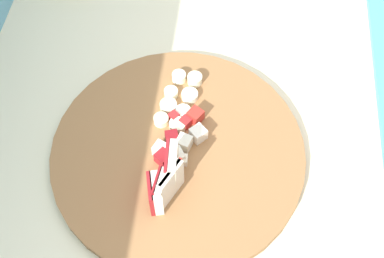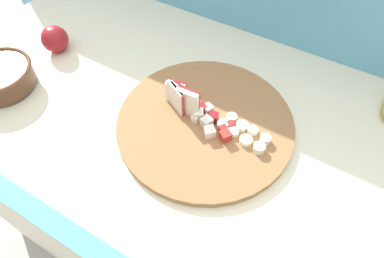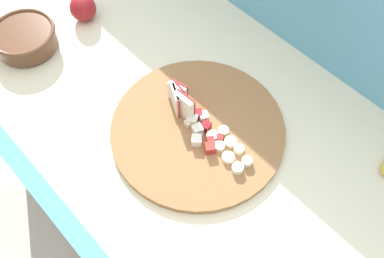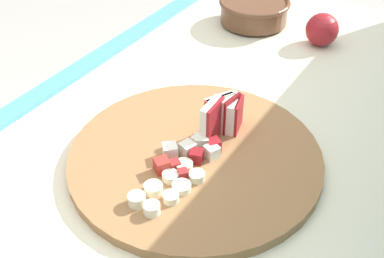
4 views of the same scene
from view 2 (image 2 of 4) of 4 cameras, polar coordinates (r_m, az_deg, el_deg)
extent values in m
plane|color=#B2ADA3|center=(1.50, 4.35, -21.41)|extent=(10.00, 10.00, 0.00)
cube|color=beige|center=(1.09, 5.79, -15.33)|extent=(1.60, 0.71, 0.87)
cube|color=#5BA3C1|center=(1.09, 15.86, 6.35)|extent=(2.40, 0.04, 1.36)
cylinder|color=olive|center=(0.71, 2.21, 0.87)|extent=(0.39, 0.39, 0.02)
cube|color=#B22D23|center=(0.71, -2.38, 5.54)|extent=(0.05, 0.03, 0.06)
cube|color=white|center=(0.71, -2.80, 5.34)|extent=(0.05, 0.03, 0.06)
cube|color=maroon|center=(0.72, -2.64, 6.46)|extent=(0.04, 0.01, 0.06)
cube|color=beige|center=(0.72, -2.96, 6.16)|extent=(0.04, 0.02, 0.06)
cube|color=maroon|center=(0.70, -0.55, 5.07)|extent=(0.05, 0.01, 0.07)
cube|color=#EFE5CC|center=(0.70, -0.81, 4.68)|extent=(0.05, 0.01, 0.07)
cube|color=maroon|center=(0.73, -2.70, 6.89)|extent=(0.04, 0.02, 0.05)
cube|color=white|center=(0.73, -2.90, 6.43)|extent=(0.05, 0.02, 0.05)
cube|color=#A32323|center=(0.69, 5.52, -0.07)|extent=(0.02, 0.02, 0.02)
cube|color=#EFE5CC|center=(0.70, 0.55, 1.93)|extent=(0.01, 0.01, 0.01)
cube|color=maroon|center=(0.70, 3.80, 2.07)|extent=(0.02, 0.02, 0.02)
cube|color=beige|center=(0.71, 1.30, 2.80)|extent=(0.03, 0.03, 0.02)
cube|color=white|center=(0.68, 3.12, -0.50)|extent=(0.03, 0.03, 0.02)
cube|color=maroon|center=(0.72, 1.65, 3.66)|extent=(0.03, 0.03, 0.02)
cube|color=#A32323|center=(0.70, 6.83, 0.75)|extent=(0.02, 0.02, 0.01)
cube|color=#B22D23|center=(0.67, 5.90, -1.18)|extent=(0.03, 0.03, 0.02)
cube|color=beige|center=(0.69, 2.59, 1.23)|extent=(0.03, 0.03, 0.02)
cube|color=white|center=(0.72, 2.84, 3.52)|extent=(0.03, 0.03, 0.02)
cylinder|color=beige|center=(0.70, 5.46, 0.80)|extent=(0.03, 0.03, 0.01)
cylinder|color=white|center=(0.69, 7.25, -0.49)|extent=(0.02, 0.02, 0.01)
cylinder|color=white|center=(0.68, 9.47, -2.01)|extent=(0.03, 0.03, 0.01)
cylinder|color=beige|center=(0.67, 11.76, -3.30)|extent=(0.02, 0.02, 0.02)
cylinder|color=beige|center=(0.71, 6.98, 2.00)|extent=(0.02, 0.02, 0.01)
cylinder|color=#F4EAC6|center=(0.70, 8.82, 0.59)|extent=(0.03, 0.03, 0.01)
cylinder|color=beige|center=(0.70, 10.65, -0.26)|extent=(0.02, 0.02, 0.01)
cylinder|color=white|center=(0.69, 12.79, -1.78)|extent=(0.02, 0.02, 0.01)
cylinder|color=brown|center=(0.92, -30.04, 6.71)|extent=(0.08, 0.08, 0.01)
cylinder|color=brown|center=(0.90, -30.72, 7.83)|extent=(0.15, 0.15, 0.05)
sphere|color=maroon|center=(0.95, -23.03, 14.38)|extent=(0.07, 0.07, 0.07)
camera|label=1|loc=(0.66, -51.55, 51.88)|focal=46.63mm
camera|label=3|loc=(0.28, 142.41, 24.48)|focal=38.82mm
camera|label=4|loc=(0.76, 62.30, 25.29)|focal=46.54mm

